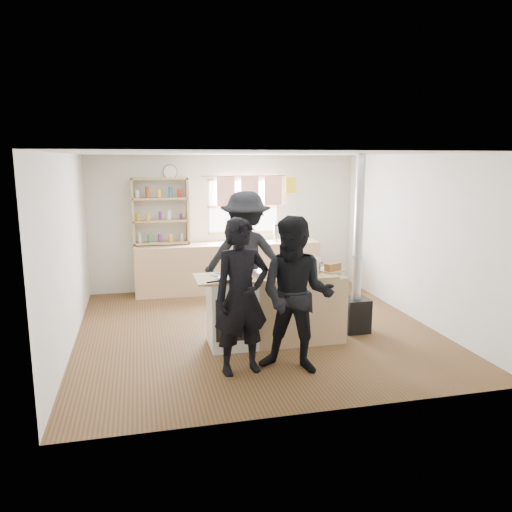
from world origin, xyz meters
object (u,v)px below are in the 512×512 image
(person_far, at_px, (246,258))
(person_near_left, at_px, (242,297))
(thermos, at_px, (276,233))
(stockpot_counter, at_px, (310,266))
(person_near_right, at_px, (296,295))
(stockpot_stove, at_px, (236,268))
(flue_heater, at_px, (356,287))
(cooking_island, at_px, (276,308))
(roast_tray, at_px, (267,273))
(skillet_greens, at_px, (230,279))
(bread_board, at_px, (333,268))

(person_far, bearing_deg, person_near_left, 89.80)
(person_far, bearing_deg, thermos, -104.85)
(stockpot_counter, height_order, person_near_right, person_near_right)
(stockpot_stove, xyz_separation_m, flue_heater, (1.71, -0.07, -0.35))
(thermos, bearing_deg, cooking_island, -105.54)
(cooking_island, xyz_separation_m, person_far, (-0.20, 0.95, 0.52))
(roast_tray, distance_m, person_far, 0.99)
(roast_tray, relative_size, stockpot_stove, 2.01)
(thermos, distance_m, person_far, 2.06)
(flue_heater, bearing_deg, person_far, 150.17)
(flue_heater, bearing_deg, skillet_greens, -169.45)
(stockpot_stove, distance_m, person_far, 0.80)
(stockpot_counter, bearing_deg, person_far, 124.48)
(cooking_island, height_order, stockpot_stove, stockpot_stove)
(bread_board, bearing_deg, person_near_left, -150.16)
(bread_board, xyz_separation_m, flue_heater, (0.44, 0.17, -0.33))
(cooking_island, distance_m, stockpot_counter, 0.73)
(cooking_island, bearing_deg, person_near_right, -91.57)
(person_near_right, bearing_deg, flue_heater, 69.77)
(roast_tray, distance_m, stockpot_counter, 0.60)
(roast_tray, bearing_deg, person_near_left, -121.75)
(flue_heater, xyz_separation_m, person_near_left, (-1.86, -0.99, 0.24))
(roast_tray, relative_size, flue_heater, 0.16)
(cooking_island, relative_size, stockpot_counter, 6.63)
(thermos, xyz_separation_m, flue_heater, (0.45, -2.63, -0.40))
(person_near_left, distance_m, person_far, 1.86)
(thermos, xyz_separation_m, person_far, (-0.97, -1.82, -0.07))
(stockpot_counter, distance_m, bread_board, 0.32)
(skillet_greens, height_order, stockpot_counter, stockpot_counter)
(flue_heater, bearing_deg, bread_board, -158.60)
(person_near_left, xyz_separation_m, person_far, (0.43, 1.80, 0.09))
(roast_tray, bearing_deg, person_far, 93.91)
(person_far, bearing_deg, person_near_right, 108.57)
(stockpot_counter, distance_m, person_near_right, 1.07)
(thermos, xyz_separation_m, stockpot_counter, (-0.31, -2.79, -0.02))
(person_near_right, bearing_deg, person_far, 123.72)
(cooking_island, distance_m, person_near_right, 1.05)
(flue_heater, xyz_separation_m, person_far, (-1.42, 0.82, 0.33))
(cooking_island, xyz_separation_m, skillet_greens, (-0.65, -0.21, 0.49))
(person_near_left, height_order, person_far, person_far)
(cooking_island, bearing_deg, stockpot_counter, -2.06)
(cooking_island, relative_size, person_far, 1.00)
(skillet_greens, xyz_separation_m, person_far, (0.45, 1.16, 0.02))
(cooking_island, xyz_separation_m, stockpot_stove, (-0.49, 0.21, 0.54))
(person_far, bearing_deg, flue_heater, 163.50)
(thermos, xyz_separation_m, roast_tray, (-0.90, -2.81, -0.08))
(skillet_greens, xyz_separation_m, flue_heater, (1.87, 0.35, -0.31))
(thermos, height_order, skillet_greens, thermos)
(cooking_island, height_order, stockpot_counter, stockpot_counter)
(skillet_greens, relative_size, bread_board, 1.17)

